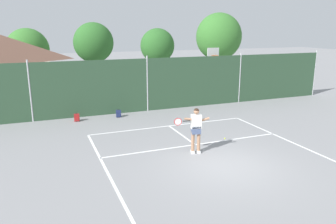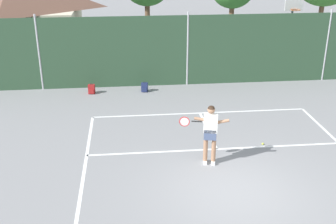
# 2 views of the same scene
# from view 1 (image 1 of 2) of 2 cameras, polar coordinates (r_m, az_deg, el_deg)

# --- Properties ---
(ground_plane) EXTENTS (120.00, 120.00, 0.00)m
(ground_plane) POSITION_cam_1_polar(r_m,az_deg,el_deg) (12.34, 9.88, -9.23)
(ground_plane) COLOR gray
(court_markings) EXTENTS (8.30, 11.10, 0.01)m
(court_markings) POSITION_cam_1_polar(r_m,az_deg,el_deg) (12.85, 8.37, -8.18)
(court_markings) COLOR white
(court_markings) RESTS_ON ground
(chainlink_fence) EXTENTS (26.09, 0.09, 3.31)m
(chainlink_fence) POSITION_cam_1_polar(r_m,az_deg,el_deg) (19.82, -3.59, 4.69)
(chainlink_fence) COLOR #2D4C33
(chainlink_fence) RESTS_ON ground
(basketball_hoop) EXTENTS (0.90, 0.67, 3.55)m
(basketball_hoop) POSITION_cam_1_polar(r_m,az_deg,el_deg) (23.77, 7.69, 7.96)
(basketball_hoop) COLOR #9E9EA3
(basketball_hoop) RESTS_ON ground
(treeline_backdrop) EXTENTS (26.75, 4.33, 6.43)m
(treeline_backdrop) POSITION_cam_1_polar(r_m,az_deg,el_deg) (31.73, -6.42, 11.94)
(treeline_backdrop) COLOR brown
(treeline_backdrop) RESTS_ON ground
(tennis_player) EXTENTS (1.43, 0.33, 1.85)m
(tennis_player) POSITION_cam_1_polar(r_m,az_deg,el_deg) (13.07, 4.83, -2.53)
(tennis_player) COLOR silver
(tennis_player) RESTS_ON ground
(tennis_ball) EXTENTS (0.07, 0.07, 0.07)m
(tennis_ball) POSITION_cam_1_polar(r_m,az_deg,el_deg) (15.19, 9.80, -4.53)
(tennis_ball) COLOR #CCE033
(tennis_ball) RESTS_ON ground
(backpack_red) EXTENTS (0.30, 0.27, 0.46)m
(backpack_red) POSITION_cam_1_polar(r_m,az_deg,el_deg) (18.45, -15.49, -0.96)
(backpack_red) COLOR maroon
(backpack_red) RESTS_ON ground
(backpack_navy) EXTENTS (0.31, 0.29, 0.46)m
(backpack_navy) POSITION_cam_1_polar(r_m,az_deg,el_deg) (18.81, -8.54, -0.30)
(backpack_navy) COLOR navy
(backpack_navy) RESTS_ON ground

